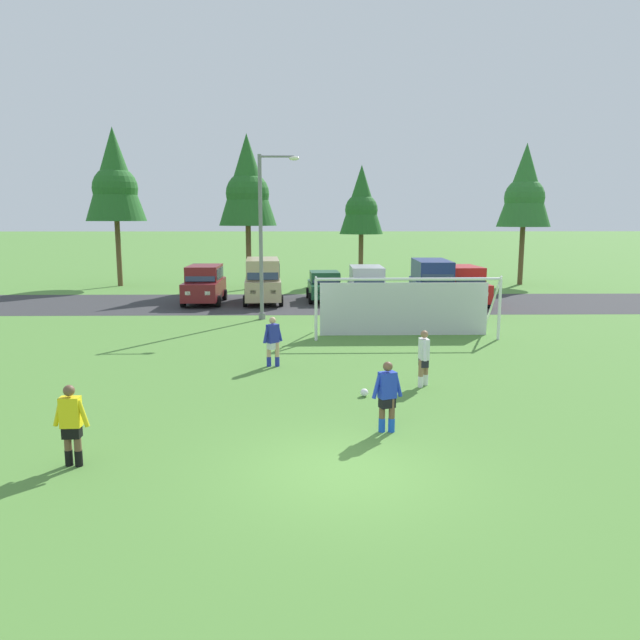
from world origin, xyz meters
TOP-DOWN VIEW (x-y plane):
  - ground_plane at (0.00, 15.00)m, footprint 400.00×400.00m
  - parking_lot_strip at (0.00, 23.03)m, footprint 52.00×8.40m
  - soccer_ball at (0.82, 4.87)m, footprint 0.22×0.22m
  - soccer_goal at (3.24, 13.34)m, footprint 7.44×2.00m
  - referee at (-5.31, 0.32)m, footprint 0.73×0.25m
  - player_striker_near at (2.62, 5.87)m, footprint 0.34×0.74m
  - player_midfield_center at (-1.87, 8.31)m, footprint 0.65×0.50m
  - player_defender_far at (1.08, 2.12)m, footprint 0.74×0.36m
  - parked_car_slot_far_left at (-6.65, 23.19)m, footprint 2.18×4.62m
  - parked_car_slot_left at (-3.34, 23.42)m, footprint 2.48×4.94m
  - parked_car_slot_center_left at (0.23, 24.21)m, footprint 2.21×4.29m
  - parked_car_slot_center at (2.53, 22.38)m, footprint 2.15×4.61m
  - parked_car_slot_center_right at (6.15, 22.25)m, footprint 2.34×4.88m
  - parked_car_slot_right at (7.95, 22.47)m, footprint 2.30×4.68m
  - tree_left_edge at (-14.30, 32.37)m, footprint 4.15×4.15m
  - tree_mid_left at (-4.81, 30.29)m, footprint 3.89×3.89m
  - tree_center_back at (3.25, 34.73)m, footprint 3.27×3.27m
  - tree_mid_right at (14.80, 32.74)m, footprint 3.78×3.78m
  - street_lamp at (-2.79, 17.68)m, footprint 2.00×0.32m

SIDE VIEW (x-z plane):
  - ground_plane at x=0.00m, z-range 0.00..0.00m
  - parking_lot_strip at x=0.00m, z-range 0.00..0.01m
  - soccer_ball at x=0.82m, z-range 0.00..0.22m
  - referee at x=-5.31m, z-range 0.00..1.64m
  - player_striker_near at x=2.62m, z-range 0.00..1.64m
  - player_midfield_center at x=-1.87m, z-range 0.00..1.64m
  - player_defender_far at x=1.08m, z-range 0.00..1.64m
  - parked_car_slot_center_left at x=0.23m, z-range 0.02..1.74m
  - parked_car_slot_far_left at x=-6.65m, z-range 0.03..2.19m
  - parked_car_slot_center at x=2.53m, z-range 0.03..2.19m
  - parked_car_slot_right at x=7.95m, z-range 0.03..2.19m
  - soccer_goal at x=3.24m, z-range 0.01..2.58m
  - parked_car_slot_left at x=-3.34m, z-range 0.08..2.60m
  - parked_car_slot_center_right at x=6.15m, z-range 0.08..2.60m
  - street_lamp at x=-2.79m, z-range 0.14..7.86m
  - tree_center_back at x=3.25m, z-range 1.63..10.36m
  - tree_mid_right at x=14.80m, z-range 1.89..11.97m
  - tree_mid_left at x=-4.81m, z-range 1.94..12.30m
  - tree_left_edge at x=-14.30m, z-range 2.08..13.15m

